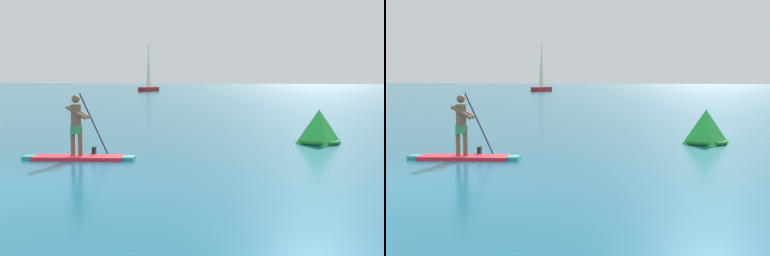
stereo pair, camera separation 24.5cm
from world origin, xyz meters
TOP-DOWN VIEW (x-y plane):
  - ground at (0.00, 0.00)m, footprint 440.00×440.00m
  - paddleboarder_mid_center at (-0.54, 3.37)m, footprint 2.91×1.25m
  - race_marker_buoy at (5.15, 8.65)m, footprint 1.43×1.43m
  - sailboat_left_horizon at (-26.37, 73.78)m, footprint 1.92×5.00m

SIDE VIEW (x-z plane):
  - ground at x=0.00m, z-range 0.00..0.00m
  - paddleboarder_mid_center at x=-0.54m, z-range -0.51..1.24m
  - race_marker_buoy at x=5.15m, z-range -0.07..1.03m
  - sailboat_left_horizon at x=-26.37m, z-range -2.73..4.88m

